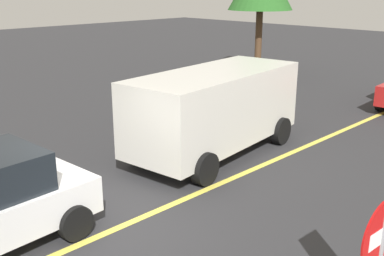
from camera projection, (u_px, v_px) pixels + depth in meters
name	position (u px, v px, depth m)	size (l,w,h in m)	color
ground_plane	(114.00, 230.00, 8.41)	(80.00, 80.00, 0.00)	#2D2D30
lane_marking_centre	(223.00, 182.00, 10.42)	(28.00, 0.16, 0.01)	#E0D14C
white_van	(216.00, 107.00, 11.89)	(5.41, 2.77, 2.20)	silver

